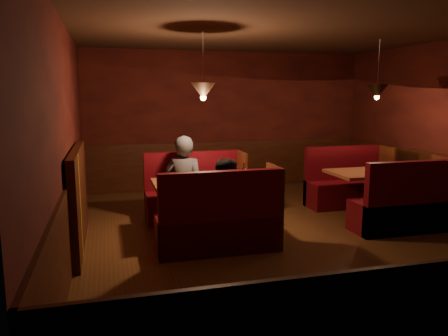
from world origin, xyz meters
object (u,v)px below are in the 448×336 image
object	(u,v)px
second_bench_far	(347,187)
second_bench_near	(405,209)
diner_b	(229,191)
main_table	(205,193)
main_bench_far	(195,197)
diner_a	(184,168)
main_bench_near	(220,226)
second_table	(372,183)

from	to	relation	value
second_bench_far	second_bench_near	size ratio (longest dim) A/B	1.00
second_bench_near	diner_b	distance (m)	2.72
main_table	main_bench_far	world-z (taller)	main_bench_far
second_bench_far	diner_a	size ratio (longest dim) A/B	0.87
main_bench_near	second_bench_near	distance (m)	2.84
main_bench_far	second_bench_near	world-z (taller)	main_bench_far
main_table	second_table	bearing A→B (deg)	2.31
second_table	second_bench_near	xyz separation A→B (m)	(0.03, -0.81, -0.23)
second_table	second_bench_far	distance (m)	0.85
main_table	main_bench_far	size ratio (longest dim) A/B	0.91
main_bench_near	diner_b	xyz separation A→B (m)	(0.15, 0.13, 0.42)
main_bench_near	second_bench_near	world-z (taller)	main_bench_near
main_bench_far	diner_a	size ratio (longest dim) A/B	0.91
main_bench_near	second_bench_far	world-z (taller)	main_bench_near
main_table	diner_b	xyz separation A→B (m)	(0.17, -0.69, 0.17)
diner_a	second_table	bearing A→B (deg)	-165.45
second_table	diner_b	size ratio (longest dim) A/B	0.89
main_table	diner_a	bearing A→B (deg)	108.20
main_bench_far	second_table	size ratio (longest dim) A/B	1.16
second_table	second_bench_near	size ratio (longest dim) A/B	0.90
main_bench_near	second_bench_far	size ratio (longest dim) A/B	1.05
main_bench_near	second_bench_far	bearing A→B (deg)	31.60
main_table	main_bench_near	world-z (taller)	main_bench_near
diner_b	diner_a	bearing A→B (deg)	109.60
main_bench_far	main_bench_near	xyz separation A→B (m)	(0.00, -1.64, 0.00)
main_bench_near	diner_b	bearing A→B (deg)	40.44
main_bench_near	second_table	world-z (taller)	main_bench_near
second_bench_near	diner_a	xyz separation A→B (m)	(-3.05, 1.30, 0.52)
main_bench_far	second_bench_far	world-z (taller)	main_bench_far
main_table	main_bench_near	xyz separation A→B (m)	(0.02, -0.82, -0.25)
diner_b	second_bench_near	bearing A→B (deg)	3.38
main_table	second_table	size ratio (longest dim) A/B	1.06
diner_a	diner_b	bearing A→B (deg)	129.58
main_bench_near	diner_b	world-z (taller)	diner_b
main_bench_far	second_bench_near	distance (m)	3.22
main_table	second_bench_near	size ratio (longest dim) A/B	0.96
main_table	main_bench_far	bearing A→B (deg)	88.82
main_bench_far	second_table	bearing A→B (deg)	-14.09
second_bench_near	main_bench_near	bearing A→B (deg)	-177.60
second_table	diner_b	xyz separation A→B (m)	(-2.65, -0.80, 0.20)
diner_a	main_table	bearing A→B (deg)	131.82
main_bench_near	diner_a	world-z (taller)	diner_a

